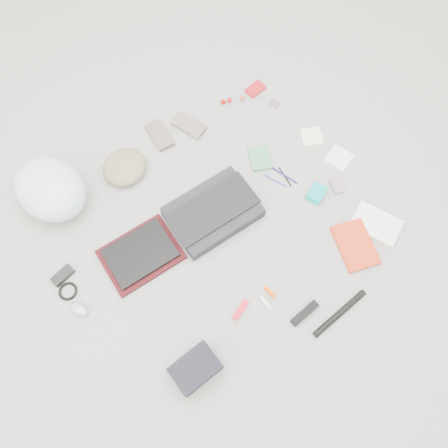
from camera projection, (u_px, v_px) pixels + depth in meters
ground_plane at (224, 228)px, 2.09m from camera, size 4.00×4.00×0.00m
messenger_bag at (213, 212)px, 2.09m from camera, size 0.42×0.31×0.07m
bag_flap at (213, 209)px, 2.05m from camera, size 0.43×0.21×0.01m
laptop_sleeve at (141, 255)px, 2.03m from camera, size 0.36×0.28×0.02m
laptop at (140, 253)px, 2.01m from camera, size 0.31×0.23×0.02m
bike_helmet at (50, 189)px, 2.04m from camera, size 0.37×0.43×0.22m
beanie at (125, 167)px, 2.17m from camera, size 0.26×0.26×0.08m
mitten_left at (160, 135)px, 2.27m from camera, size 0.10×0.18×0.03m
mitten_right at (189, 126)px, 2.29m from camera, size 0.14×0.19×0.03m
power_brick at (63, 275)px, 1.99m from camera, size 0.11×0.07×0.03m
cable_coil at (68, 291)px, 1.97m from camera, size 0.11×0.11×0.01m
mouse at (79, 309)px, 1.93m from camera, size 0.09×0.11×0.04m
camera_bag at (196, 369)px, 1.80m from camera, size 0.19×0.14×0.12m
multitool at (240, 310)px, 1.94m from camera, size 0.10×0.06×0.02m
toiletry_tube_white at (266, 303)px, 1.95m from camera, size 0.02×0.07×0.02m
toiletry_tube_orange at (270, 292)px, 1.97m from camera, size 0.03×0.07×0.02m
u_lock at (305, 313)px, 1.93m from camera, size 0.14×0.04×0.03m
bike_pump at (340, 313)px, 1.93m from camera, size 0.31×0.04×0.03m
book_red at (355, 245)px, 2.05m from camera, size 0.22×0.27×0.02m
book_white at (376, 224)px, 2.09m from camera, size 0.22×0.26×0.02m
notepad at (260, 158)px, 2.23m from camera, size 0.15×0.16×0.02m
pen_blue at (276, 181)px, 2.18m from camera, size 0.05×0.12×0.01m
pen_black at (285, 177)px, 2.19m from camera, size 0.02×0.12×0.01m
pen_navy at (284, 175)px, 2.19m from camera, size 0.06×0.15×0.01m
accordion_wallet at (316, 193)px, 2.14m from camera, size 0.11×0.10×0.05m
card_deck at (337, 186)px, 2.17m from camera, size 0.08×0.10×0.02m
napkin_top at (312, 136)px, 2.28m from camera, size 0.14×0.14×0.01m
napkin_bottom at (339, 158)px, 2.23m from camera, size 0.14×0.14×0.01m
lollipop_a at (223, 102)px, 2.35m from camera, size 0.04×0.04×0.03m
lollipop_b at (229, 100)px, 2.35m from camera, size 0.03×0.03×0.03m
lollipop_c at (242, 98)px, 2.36m from camera, size 0.03×0.03×0.03m
altoids_tin at (255, 89)px, 2.38m from camera, size 0.11×0.08×0.02m
stamp_sheet at (274, 104)px, 2.36m from camera, size 0.06×0.07×0.00m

